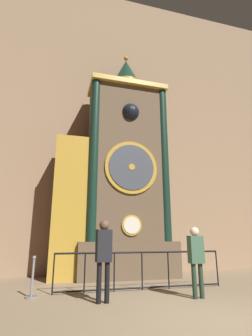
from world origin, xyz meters
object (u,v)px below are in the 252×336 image
(clock_tower, at_px, (118,175))
(visitor_far, at_px, (196,254))
(visitor_near, at_px, (104,251))
(stanchion_post, at_px, (32,284))

(clock_tower, distance_m, visitor_far, 4.68)
(visitor_far, bearing_deg, visitor_near, 177.31)
(stanchion_post, bearing_deg, visitor_far, -16.69)
(visitor_far, height_order, stanchion_post, visitor_far)
(clock_tower, distance_m, visitor_near, 4.54)
(clock_tower, bearing_deg, visitor_far, -73.61)
(visitor_near, xyz_separation_m, visitor_far, (2.23, -0.14, -0.09))
(visitor_near, xyz_separation_m, stanchion_post, (-1.52, 0.98, -0.77))
(visitor_far, bearing_deg, clock_tower, 107.36)
(visitor_near, distance_m, visitor_far, 2.24)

